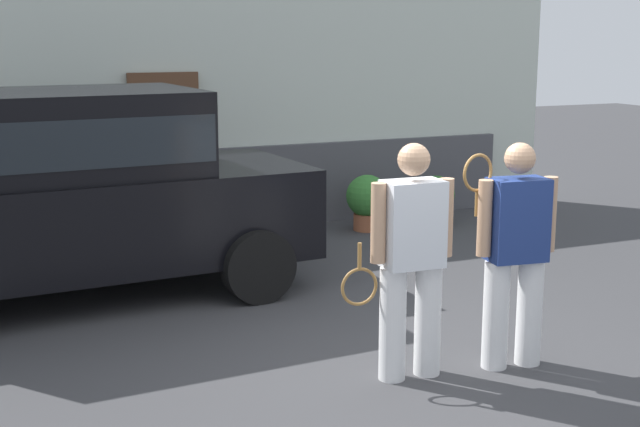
{
  "coord_description": "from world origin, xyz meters",
  "views": [
    {
      "loc": [
        -3.25,
        -5.58,
        2.59
      ],
      "look_at": [
        -0.3,
        1.2,
        1.05
      ],
      "focal_mm": 48.94,
      "sensor_mm": 36.0,
      "label": 1
    }
  ],
  "objects_px": {
    "parked_suv": "(60,185)",
    "potted_plant_by_porch": "(367,200)",
    "potted_plant_secondary": "(436,197)",
    "tennis_player_man": "(411,259)",
    "tennis_player_woman": "(515,252)"
  },
  "relations": [
    {
      "from": "parked_suv",
      "to": "potted_plant_by_porch",
      "type": "relative_size",
      "value": 6.3
    },
    {
      "from": "tennis_player_woman",
      "to": "potted_plant_by_porch",
      "type": "xyz_separation_m",
      "value": [
        1.12,
        4.79,
        -0.51
      ]
    },
    {
      "from": "parked_suv",
      "to": "potted_plant_secondary",
      "type": "distance_m",
      "value": 5.4
    },
    {
      "from": "parked_suv",
      "to": "tennis_player_man",
      "type": "height_order",
      "value": "parked_suv"
    },
    {
      "from": "tennis_player_man",
      "to": "tennis_player_woman",
      "type": "bearing_deg",
      "value": 174.49
    },
    {
      "from": "potted_plant_by_porch",
      "to": "potted_plant_secondary",
      "type": "relative_size",
      "value": 1.11
    },
    {
      "from": "potted_plant_by_porch",
      "to": "potted_plant_secondary",
      "type": "bearing_deg",
      "value": -2.82
    },
    {
      "from": "parked_suv",
      "to": "potted_plant_by_porch",
      "type": "height_order",
      "value": "parked_suv"
    },
    {
      "from": "parked_suv",
      "to": "tennis_player_man",
      "type": "bearing_deg",
      "value": -58.78
    },
    {
      "from": "potted_plant_secondary",
      "to": "tennis_player_woman",
      "type": "bearing_deg",
      "value": -114.4
    },
    {
      "from": "parked_suv",
      "to": "tennis_player_woman",
      "type": "xyz_separation_m",
      "value": [
        2.98,
        -3.24,
        -0.22
      ]
    },
    {
      "from": "tennis_player_man",
      "to": "potted_plant_by_porch",
      "type": "height_order",
      "value": "tennis_player_man"
    },
    {
      "from": "tennis_player_man",
      "to": "potted_plant_secondary",
      "type": "height_order",
      "value": "tennis_player_man"
    },
    {
      "from": "tennis_player_man",
      "to": "tennis_player_woman",
      "type": "xyz_separation_m",
      "value": [
        0.85,
        -0.12,
        -0.0
      ]
    },
    {
      "from": "tennis_player_woman",
      "to": "potted_plant_by_porch",
      "type": "distance_m",
      "value": 4.94
    }
  ]
}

